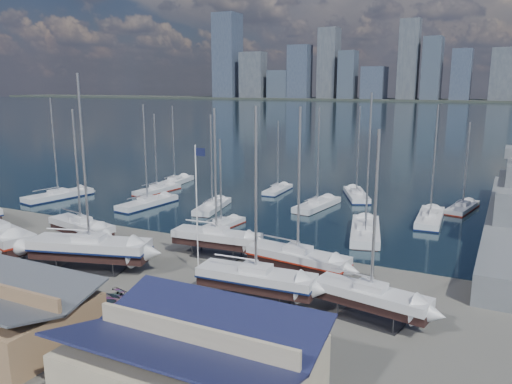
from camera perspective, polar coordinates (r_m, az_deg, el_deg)
The scene contains 29 objects.
ground at distance 50.92m, azimuth -12.36°, elevation -8.25°, with size 1400.00×1400.00×0.00m, color #605E59.
water at distance 348.82m, azimuth 21.44°, elevation 8.35°, with size 1400.00×600.00×0.40m, color #192E3A.
far_shore at distance 608.04m, azimuth 23.69°, elevation 9.52°, with size 1400.00×80.00×2.20m, color #2D332D.
skyline at distance 602.42m, azimuth 23.21°, elevation 13.17°, with size 639.14×43.80×107.69m.
shed_grey at distance 39.91m, azimuth -27.19°, elevation -11.86°, with size 12.60×8.40×4.17m.
shed_blue at distance 29.54m, azimuth -7.18°, elevation -18.58°, with size 13.65×9.45×4.71m.
sailboat_cradle_2 at distance 59.11m, azimuth -19.34°, elevation -3.75°, with size 9.46×4.38×14.98m.
sailboat_cradle_3 at distance 50.61m, azimuth -18.44°, elevation -6.09°, with size 12.05×6.34×18.55m.
sailboat_cradle_4 at distance 51.92m, azimuth -4.54°, elevation -5.22°, with size 9.51×3.32×15.30m.
sailboat_cradle_5 at distance 41.11m, azimuth -0.00°, elevation -9.88°, with size 10.01×3.33×15.94m.
sailboat_cradle_6 at distance 45.89m, azimuth 4.78°, elevation -7.56°, with size 9.98×4.00×15.70m.
sailboat_cradle_7 at distance 39.00m, azimuth 12.98°, elevation -11.57°, with size 9.09×4.01×14.48m.
sailboat_moored_0 at distance 84.29m, azimuth -21.64°, elevation -0.52°, with size 5.13×11.35×16.40m.
sailboat_moored_1 at distance 84.63m, azimuth -11.22°, elevation 0.15°, with size 3.58×9.33×13.61m.
sailboat_moored_2 at distance 90.96m, azimuth -9.26°, elevation 1.06°, with size 3.77×9.95×14.66m.
sailboat_moored_3 at distance 75.20m, azimuth -12.28°, elevation -1.38°, with size 4.07×10.66×15.55m.
sailboat_moored_4 at distance 71.80m, azimuth -5.00°, elevation -1.77°, with size 4.31×9.68×14.13m.
sailboat_moored_5 at distance 83.33m, azimuth 2.50°, elevation 0.19°, with size 2.56×8.34×12.38m.
sailboat_moored_6 at distance 62.49m, azimuth -3.98°, elevation -3.87°, with size 3.05×7.97×11.62m.
sailboat_moored_7 at distance 72.90m, azimuth 6.99°, elevation -1.60°, with size 4.25×10.38×15.22m.
sailboat_moored_8 at distance 80.44m, azimuth 11.39°, elevation -0.47°, with size 6.70×10.36×15.08m.
sailboat_moored_9 at distance 60.64m, azimuth 12.37°, elevation -4.61°, with size 5.88×12.01×17.47m.
sailboat_moored_10 at distance 68.99m, azimuth 19.25°, elevation -3.00°, with size 3.44×10.73×15.86m.
sailboat_moored_11 at distance 76.90m, azimuth 22.53°, elevation -1.74°, with size 4.19×9.10×13.14m.
car_a at distance 50.57m, azimuth -25.63°, elevation -8.40°, with size 1.85×4.59×1.56m, color gray.
car_b at distance 44.53m, azimuth -20.43°, elevation -10.89°, with size 1.36×3.89×1.28m, color gray.
car_c at distance 40.29m, azimuth -12.44°, elevation -12.71°, with size 2.45×5.32×1.48m, color gray.
car_d at distance 41.05m, azimuth -18.03°, elevation -12.54°, with size 2.11×5.18×1.50m, color gray.
flagpole at distance 46.12m, azimuth -6.72°, elevation -1.03°, with size 1.08×0.12×12.22m.
Camera 1 is at (30.27, -47.06, 17.43)m, focal length 35.00 mm.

